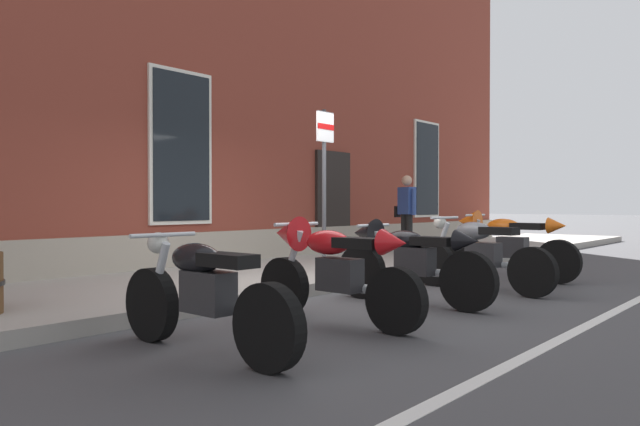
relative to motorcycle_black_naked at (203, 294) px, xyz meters
name	(u,v)px	position (x,y,z in m)	size (l,w,h in m)	color
ground_plane	(326,294)	(3.01, 1.28, -0.47)	(140.00, 140.00, 0.00)	#424244
sidewalk	(245,278)	(3.01, 2.82, -0.39)	(29.48, 3.10, 0.16)	gray
lane_stripe	(585,327)	(3.01, -1.92, -0.47)	(29.48, 0.12, 0.01)	silver
brick_pub_facade	(83,40)	(3.01, 7.52, 3.93)	(23.48, 6.39, 8.82)	brown
motorcycle_black_naked	(203,294)	(0.00, 0.00, 0.00)	(0.62, 2.05, 0.93)	black
motorcycle_red_sport	(329,265)	(1.59, 0.04, 0.10)	(0.62, 2.03, 1.04)	black
motorcycle_black_sport	(406,257)	(3.03, 0.07, 0.07)	(0.62, 2.11, 0.99)	black
motorcycle_grey_naked	(479,255)	(4.53, -0.12, 0.02)	(0.62, 2.13, 1.00)	black
motorcycle_orange_sport	(504,242)	(5.98, 0.14, 0.11)	(0.62, 2.14, 1.07)	black
pedestrian_blue_top	(407,209)	(7.80, 3.06, 0.60)	(0.35, 0.64, 1.62)	black
parking_sign	(324,168)	(3.73, 1.90, 1.23)	(0.36, 0.07, 2.38)	#4C4C51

